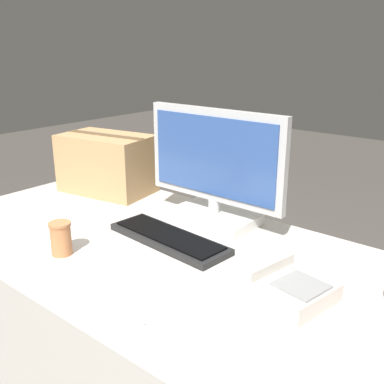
# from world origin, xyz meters

# --- Properties ---
(office_desk) EXTENTS (1.80, 0.90, 0.76)m
(office_desk) POSITION_xyz_m (0.00, 0.00, 0.38)
(office_desk) COLOR beige
(office_desk) RESTS_ON ground_plane
(monitor) EXTENTS (0.58, 0.20, 0.43)m
(monitor) POSITION_xyz_m (0.01, 0.29, 0.95)
(monitor) COLOR white
(monitor) RESTS_ON office_desk
(keyboard) EXTENTS (0.47, 0.19, 0.03)m
(keyboard) POSITION_xyz_m (-0.00, 0.05, 0.77)
(keyboard) COLOR black
(keyboard) RESTS_ON office_desk
(desk_phone) EXTENTS (0.24, 0.22, 0.08)m
(desk_phone) POSITION_xyz_m (0.48, -0.00, 0.79)
(desk_phone) COLOR beige
(desk_phone) RESTS_ON office_desk
(paper_cup_left) EXTENTS (0.07, 0.07, 0.11)m
(paper_cup_left) POSITION_xyz_m (-0.20, -0.24, 0.81)
(paper_cup_left) COLOR #BC7547
(paper_cup_left) RESTS_ON office_desk
(spoon) EXTENTS (0.14, 0.03, 0.00)m
(spoon) POSITION_xyz_m (0.19, -0.34, 0.76)
(spoon) COLOR #B2B2B7
(spoon) RESTS_ON office_desk
(cardboard_box) EXTENTS (0.44, 0.31, 0.26)m
(cardboard_box) POSITION_xyz_m (-0.59, 0.28, 0.89)
(cardboard_box) COLOR tan
(cardboard_box) RESTS_ON office_desk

